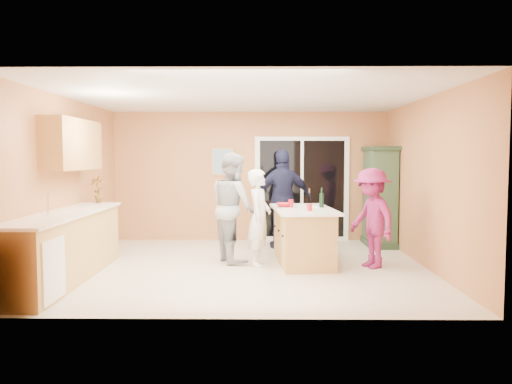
{
  "coord_description": "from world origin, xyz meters",
  "views": [
    {
      "loc": [
        0.24,
        -7.6,
        1.69
      ],
      "look_at": [
        0.15,
        0.1,
        1.15
      ],
      "focal_mm": 35.0,
      "sensor_mm": 36.0,
      "label": 1
    }
  ],
  "objects_px": {
    "kitchen_island": "(303,238)",
    "woman_navy": "(283,199)",
    "woman_grey": "(234,207)",
    "woman_magenta": "(372,218)",
    "woman_white": "(259,218)",
    "green_hutch": "(380,198)"
  },
  "relations": [
    {
      "from": "woman_grey",
      "to": "woman_magenta",
      "type": "bearing_deg",
      "value": -125.6
    },
    {
      "from": "woman_white",
      "to": "woman_navy",
      "type": "distance_m",
      "value": 1.53
    },
    {
      "from": "kitchen_island",
      "to": "green_hutch",
      "type": "bearing_deg",
      "value": 41.25
    },
    {
      "from": "kitchen_island",
      "to": "woman_magenta",
      "type": "relative_size",
      "value": 1.15
    },
    {
      "from": "kitchen_island",
      "to": "woman_navy",
      "type": "distance_m",
      "value": 1.42
    },
    {
      "from": "woman_magenta",
      "to": "woman_white",
      "type": "bearing_deg",
      "value": -117.16
    },
    {
      "from": "kitchen_island",
      "to": "woman_magenta",
      "type": "xyz_separation_m",
      "value": [
        1.02,
        -0.29,
        0.35
      ]
    },
    {
      "from": "woman_grey",
      "to": "woman_magenta",
      "type": "relative_size",
      "value": 1.16
    },
    {
      "from": "woman_grey",
      "to": "woman_navy",
      "type": "distance_m",
      "value": 1.43
    },
    {
      "from": "green_hutch",
      "to": "woman_magenta",
      "type": "distance_m",
      "value": 2.02
    },
    {
      "from": "woman_white",
      "to": "kitchen_island",
      "type": "bearing_deg",
      "value": -65.83
    },
    {
      "from": "green_hutch",
      "to": "woman_white",
      "type": "xyz_separation_m",
      "value": [
        -2.29,
        -1.79,
        -0.17
      ]
    },
    {
      "from": "woman_white",
      "to": "woman_grey",
      "type": "relative_size",
      "value": 0.85
    },
    {
      "from": "kitchen_island",
      "to": "green_hutch",
      "type": "distance_m",
      "value": 2.34
    },
    {
      "from": "woman_magenta",
      "to": "woman_grey",
      "type": "bearing_deg",
      "value": -124.4
    },
    {
      "from": "kitchen_island",
      "to": "woman_grey",
      "type": "height_order",
      "value": "woman_grey"
    },
    {
      "from": "woman_white",
      "to": "woman_magenta",
      "type": "xyz_separation_m",
      "value": [
        1.72,
        -0.14,
        0.01
      ]
    },
    {
      "from": "woman_white",
      "to": "woman_navy",
      "type": "relative_size",
      "value": 0.82
    },
    {
      "from": "woman_grey",
      "to": "green_hutch",
      "type": "bearing_deg",
      "value": -85.05
    },
    {
      "from": "woman_navy",
      "to": "green_hutch",
      "type": "bearing_deg",
      "value": 178.8
    },
    {
      "from": "woman_navy",
      "to": "woman_grey",
      "type": "bearing_deg",
      "value": 41.68
    },
    {
      "from": "woman_navy",
      "to": "woman_magenta",
      "type": "xyz_separation_m",
      "value": [
        1.28,
        -1.59,
        -0.15
      ]
    }
  ]
}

